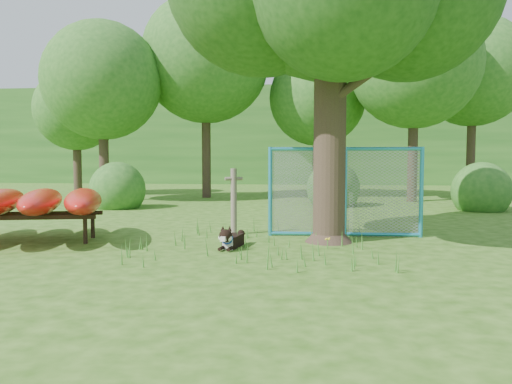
# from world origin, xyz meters

# --- Properties ---
(ground) EXTENTS (80.00, 80.00, 0.00)m
(ground) POSITION_xyz_m (0.00, 0.00, 0.00)
(ground) COLOR #285210
(ground) RESTS_ON ground
(wooden_post) EXTENTS (0.38, 0.22, 1.41)m
(wooden_post) POSITION_xyz_m (-0.41, 2.43, 0.75)
(wooden_post) COLOR #675A4D
(wooden_post) RESTS_ON ground
(kayak_rack) EXTENTS (3.99, 3.56, 1.03)m
(kayak_rack) POSITION_xyz_m (-4.39, 1.03, 0.79)
(kayak_rack) COLOR black
(kayak_rack) RESTS_ON ground
(husky_dog) EXTENTS (0.37, 1.01, 0.45)m
(husky_dog) POSITION_xyz_m (-0.22, 0.80, 0.16)
(husky_dog) COLOR black
(husky_dog) RESTS_ON ground
(fence_section) EXTENTS (3.19, 0.19, 3.11)m
(fence_section) POSITION_xyz_m (1.93, 2.39, 0.93)
(fence_section) COLOR #2A98C4
(fence_section) RESTS_ON ground
(wildflower_clump) EXTENTS (0.10, 0.08, 0.21)m
(wildflower_clump) POSITION_xyz_m (1.53, 0.89, 0.17)
(wildflower_clump) COLOR #42822A
(wildflower_clump) RESTS_ON ground
(bg_tree_a) EXTENTS (4.40, 4.40, 6.70)m
(bg_tree_a) POSITION_xyz_m (-6.50, 10.00, 4.48)
(bg_tree_a) COLOR #33251C
(bg_tree_a) RESTS_ON ground
(bg_tree_b) EXTENTS (5.20, 5.20, 8.22)m
(bg_tree_b) POSITION_xyz_m (-3.00, 12.00, 5.61)
(bg_tree_b) COLOR #33251C
(bg_tree_b) RESTS_ON ground
(bg_tree_c) EXTENTS (4.00, 4.00, 6.12)m
(bg_tree_c) POSITION_xyz_m (1.50, 13.00, 4.11)
(bg_tree_c) COLOR #33251C
(bg_tree_c) RESTS_ON ground
(bg_tree_d) EXTENTS (4.80, 4.80, 7.50)m
(bg_tree_d) POSITION_xyz_m (5.00, 11.00, 5.08)
(bg_tree_d) COLOR #33251C
(bg_tree_d) RESTS_ON ground
(bg_tree_e) EXTENTS (4.60, 4.60, 7.55)m
(bg_tree_e) POSITION_xyz_m (8.00, 14.00, 5.23)
(bg_tree_e) COLOR #33251C
(bg_tree_e) RESTS_ON ground
(bg_tree_f) EXTENTS (3.60, 3.60, 5.55)m
(bg_tree_f) POSITION_xyz_m (-9.00, 13.00, 3.73)
(bg_tree_f) COLOR #33251C
(bg_tree_f) RESTS_ON ground
(shrub_left) EXTENTS (1.80, 1.80, 1.80)m
(shrub_left) POSITION_xyz_m (-5.00, 7.50, 0.00)
(shrub_left) COLOR #28601F
(shrub_left) RESTS_ON ground
(shrub_right) EXTENTS (1.80, 1.80, 1.80)m
(shrub_right) POSITION_xyz_m (6.50, 8.00, 0.00)
(shrub_right) COLOR #28601F
(shrub_right) RESTS_ON ground
(shrub_mid) EXTENTS (1.80, 1.80, 1.80)m
(shrub_mid) POSITION_xyz_m (2.00, 9.00, 0.00)
(shrub_mid) COLOR #28601F
(shrub_mid) RESTS_ON ground
(wooded_hillside) EXTENTS (80.00, 12.00, 6.00)m
(wooded_hillside) POSITION_xyz_m (0.00, 28.00, 3.00)
(wooded_hillside) COLOR #28601F
(wooded_hillside) RESTS_ON ground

